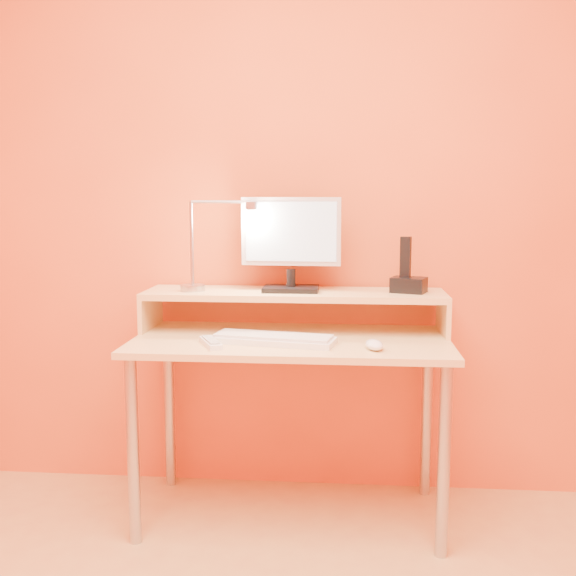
# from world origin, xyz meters

# --- Properties ---
(wall_back) EXTENTS (3.00, 0.04, 2.50)m
(wall_back) POSITION_xyz_m (0.00, 1.50, 1.25)
(wall_back) COLOR orange
(wall_back) RESTS_ON floor
(desk_leg_fl) EXTENTS (0.04, 0.04, 0.69)m
(desk_leg_fl) POSITION_xyz_m (-0.55, 0.93, 0.35)
(desk_leg_fl) COLOR #ACACB6
(desk_leg_fl) RESTS_ON floor
(desk_leg_fr) EXTENTS (0.04, 0.04, 0.69)m
(desk_leg_fr) POSITION_xyz_m (0.55, 0.93, 0.35)
(desk_leg_fr) COLOR #ACACB6
(desk_leg_fr) RESTS_ON floor
(desk_leg_bl) EXTENTS (0.04, 0.04, 0.69)m
(desk_leg_bl) POSITION_xyz_m (-0.55, 1.43, 0.35)
(desk_leg_bl) COLOR #ACACB6
(desk_leg_bl) RESTS_ON floor
(desk_leg_br) EXTENTS (0.04, 0.04, 0.69)m
(desk_leg_br) POSITION_xyz_m (0.55, 1.43, 0.35)
(desk_leg_br) COLOR #ACACB6
(desk_leg_br) RESTS_ON floor
(desk_lower) EXTENTS (1.20, 0.60, 0.02)m
(desk_lower) POSITION_xyz_m (0.00, 1.18, 0.71)
(desk_lower) COLOR #EDC384
(desk_lower) RESTS_ON floor
(shelf_riser_left) EXTENTS (0.02, 0.30, 0.14)m
(shelf_riser_left) POSITION_xyz_m (-0.59, 1.33, 0.79)
(shelf_riser_left) COLOR #EDC384
(shelf_riser_left) RESTS_ON desk_lower
(shelf_riser_right) EXTENTS (0.02, 0.30, 0.14)m
(shelf_riser_right) POSITION_xyz_m (0.59, 1.33, 0.79)
(shelf_riser_right) COLOR #EDC384
(shelf_riser_right) RESTS_ON desk_lower
(desk_shelf) EXTENTS (1.20, 0.30, 0.02)m
(desk_shelf) POSITION_xyz_m (0.00, 1.33, 0.87)
(desk_shelf) COLOR #EDC384
(desk_shelf) RESTS_ON desk_lower
(monitor_foot) EXTENTS (0.22, 0.16, 0.02)m
(monitor_foot) POSITION_xyz_m (-0.01, 1.33, 0.89)
(monitor_foot) COLOR black
(monitor_foot) RESTS_ON desk_shelf
(monitor_neck) EXTENTS (0.04, 0.04, 0.07)m
(monitor_neck) POSITION_xyz_m (-0.01, 1.33, 0.93)
(monitor_neck) COLOR black
(monitor_neck) RESTS_ON monitor_foot
(monitor_panel) EXTENTS (0.40, 0.05, 0.27)m
(monitor_panel) POSITION_xyz_m (-0.01, 1.34, 1.12)
(monitor_panel) COLOR silver
(monitor_panel) RESTS_ON monitor_neck
(monitor_back) EXTENTS (0.36, 0.03, 0.23)m
(monitor_back) POSITION_xyz_m (-0.01, 1.36, 1.12)
(monitor_back) COLOR black
(monitor_back) RESTS_ON monitor_panel
(monitor_screen) EXTENTS (0.36, 0.02, 0.23)m
(monitor_screen) POSITION_xyz_m (-0.01, 1.32, 1.12)
(monitor_screen) COLOR silver
(monitor_screen) RESTS_ON monitor_panel
(lamp_base) EXTENTS (0.10, 0.10, 0.02)m
(lamp_base) POSITION_xyz_m (-0.41, 1.30, 0.89)
(lamp_base) COLOR #ACACB6
(lamp_base) RESTS_ON desk_shelf
(lamp_post) EXTENTS (0.01, 0.01, 0.33)m
(lamp_post) POSITION_xyz_m (-0.41, 1.30, 1.07)
(lamp_post) COLOR #ACACB6
(lamp_post) RESTS_ON lamp_base
(lamp_arm) EXTENTS (0.24, 0.01, 0.01)m
(lamp_arm) POSITION_xyz_m (-0.29, 1.30, 1.24)
(lamp_arm) COLOR #ACACB6
(lamp_arm) RESTS_ON lamp_post
(lamp_head) EXTENTS (0.04, 0.04, 0.03)m
(lamp_head) POSITION_xyz_m (-0.17, 1.30, 1.22)
(lamp_head) COLOR #ACACB6
(lamp_head) RESTS_ON lamp_arm
(lamp_bulb) EXTENTS (0.03, 0.03, 0.00)m
(lamp_bulb) POSITION_xyz_m (-0.17, 1.30, 1.20)
(lamp_bulb) COLOR #FFEAC6
(lamp_bulb) RESTS_ON lamp_head
(phone_dock) EXTENTS (0.16, 0.14, 0.06)m
(phone_dock) POSITION_xyz_m (0.45, 1.33, 0.91)
(phone_dock) COLOR black
(phone_dock) RESTS_ON desk_shelf
(phone_handset) EXTENTS (0.05, 0.04, 0.16)m
(phone_handset) POSITION_xyz_m (0.44, 1.33, 1.02)
(phone_handset) COLOR black
(phone_handset) RESTS_ON phone_dock
(phone_led) EXTENTS (0.01, 0.00, 0.04)m
(phone_led) POSITION_xyz_m (0.50, 1.28, 0.91)
(phone_led) COLOR #304BFF
(phone_led) RESTS_ON phone_dock
(keyboard) EXTENTS (0.47, 0.23, 0.02)m
(keyboard) POSITION_xyz_m (-0.06, 1.09, 0.73)
(keyboard) COLOR white
(keyboard) RESTS_ON desk_lower
(mouse) EXTENTS (0.08, 0.11, 0.04)m
(mouse) POSITION_xyz_m (0.31, 1.01, 0.74)
(mouse) COLOR white
(mouse) RESTS_ON desk_lower
(remote_control) EXTENTS (0.12, 0.18, 0.02)m
(remote_control) POSITION_xyz_m (-0.28, 1.03, 0.73)
(remote_control) COLOR white
(remote_control) RESTS_ON desk_lower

